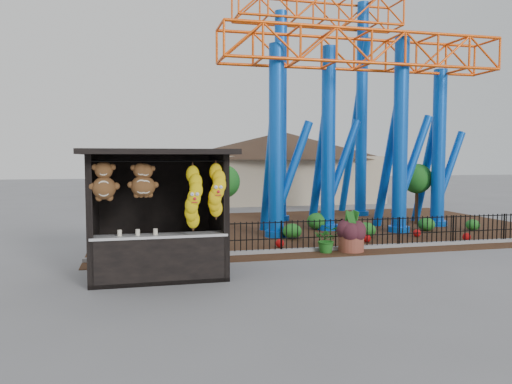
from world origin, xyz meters
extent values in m
plane|color=slate|center=(0.00, 0.00, 0.00)|extent=(120.00, 120.00, 0.00)
cube|color=#331E11|center=(4.00, 8.00, 0.01)|extent=(18.00, 12.00, 0.02)
cube|color=gray|center=(4.00, 3.00, 0.06)|extent=(18.00, 0.18, 0.12)
cube|color=black|center=(-3.00, 1.20, 0.05)|extent=(3.20, 2.60, 0.10)
cube|color=black|center=(-3.00, 2.44, 1.50)|extent=(3.20, 0.12, 3.00)
cube|color=black|center=(-4.54, 1.20, 1.50)|extent=(0.12, 2.60, 3.00)
cube|color=black|center=(-1.46, 1.20, 1.50)|extent=(0.12, 2.60, 3.00)
cube|color=black|center=(-3.00, 0.95, 3.06)|extent=(3.50, 3.40, 0.12)
cube|color=black|center=(-4.53, -0.03, 1.50)|extent=(0.14, 0.14, 3.00)
cube|color=black|center=(-1.47, -0.03, 1.50)|extent=(0.14, 0.14, 3.00)
cube|color=black|center=(-3.00, 0.15, 0.55)|extent=(3.00, 0.50, 1.10)
cube|color=silver|center=(-3.00, 0.15, 1.12)|extent=(3.10, 0.55, 0.06)
cylinder|color=black|center=(-3.00, -0.25, 2.85)|extent=(2.90, 0.04, 0.04)
cylinder|color=blue|center=(1.50, 6.00, 3.50)|extent=(0.56, 0.56, 7.00)
cylinder|color=blue|center=(1.50, 6.00, 0.12)|extent=(0.84, 0.84, 0.24)
cylinder|color=blue|center=(4.00, 7.20, 3.65)|extent=(0.56, 0.56, 7.30)
cylinder|color=blue|center=(4.00, 7.20, 0.12)|extent=(0.84, 0.84, 0.24)
cylinder|color=blue|center=(6.50, 6.00, 3.75)|extent=(0.56, 0.56, 7.50)
cylinder|color=blue|center=(6.50, 6.00, 0.12)|extent=(0.84, 0.84, 0.24)
cylinder|color=blue|center=(9.00, 7.20, 3.30)|extent=(0.56, 0.56, 6.60)
cylinder|color=blue|center=(9.00, 7.20, 0.12)|extent=(0.84, 0.84, 0.24)
cylinder|color=blue|center=(3.00, 10.50, 4.75)|extent=(0.56, 0.56, 9.50)
cylinder|color=blue|center=(3.00, 10.50, 0.12)|extent=(0.84, 0.84, 0.24)
cylinder|color=blue|center=(7.50, 11.50, 5.25)|extent=(0.56, 0.56, 10.50)
cylinder|color=blue|center=(7.50, 11.50, 0.12)|extent=(0.84, 0.84, 0.24)
cylinder|color=blue|center=(1.50, 6.90, 2.62)|extent=(0.36, 2.21, 5.85)
cylinder|color=blue|center=(2.20, 6.30, 2.45)|extent=(1.62, 0.32, 3.73)
cylinder|color=blue|center=(4.00, 8.10, 2.74)|extent=(0.36, 2.29, 6.10)
cylinder|color=blue|center=(4.70, 7.50, 2.55)|extent=(1.67, 0.32, 3.88)
cylinder|color=blue|center=(6.50, 6.90, 2.81)|extent=(0.36, 2.34, 6.26)
cylinder|color=blue|center=(7.20, 6.30, 2.62)|extent=(1.71, 0.32, 3.99)
cylinder|color=blue|center=(9.00, 8.10, 2.47)|extent=(0.36, 2.10, 5.53)
cylinder|color=blue|center=(9.70, 7.50, 2.31)|extent=(1.54, 0.32, 3.52)
cylinder|color=brown|center=(2.97, 2.70, 0.27)|extent=(0.86, 0.86, 0.55)
ellipsoid|color=#38161E|center=(2.97, 2.70, 0.87)|extent=(0.70, 0.70, 0.64)
imported|color=#2C5C1B|center=(2.17, 2.70, 0.42)|extent=(0.95, 0.90, 0.84)
ellipsoid|color=#1D601C|center=(1.92, 5.40, 0.29)|extent=(0.68, 0.68, 0.54)
ellipsoid|color=#1D601C|center=(4.64, 5.03, 0.29)|extent=(0.69, 0.69, 0.55)
ellipsoid|color=#1D601C|center=(7.69, 5.95, 0.28)|extent=(0.66, 0.66, 0.53)
ellipsoid|color=#1D601C|center=(3.63, 7.36, 0.36)|extent=(0.85, 0.85, 0.68)
ellipsoid|color=#1D601C|center=(9.57, 5.62, 0.24)|extent=(0.55, 0.55, 0.44)
sphere|color=#B80C0C|center=(0.99, 3.81, 0.16)|extent=(0.28, 0.28, 0.28)
sphere|color=#B80C0C|center=(4.17, 4.05, 0.16)|extent=(0.28, 0.28, 0.28)
sphere|color=#B80C0C|center=(6.51, 4.71, 0.16)|extent=(0.28, 0.28, 0.28)
sphere|color=#B80C0C|center=(7.71, 3.51, 0.16)|extent=(0.28, 0.28, 0.28)
cube|color=#BFAD8C|center=(6.00, 20.00, 1.50)|extent=(12.00, 6.00, 3.00)
cone|color=#332319|center=(6.00, 20.00, 3.90)|extent=(15.00, 15.00, 1.80)
camera|label=1|loc=(-3.57, -11.49, 2.94)|focal=35.00mm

